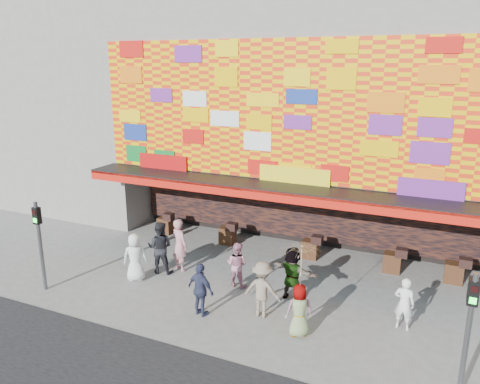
{
  "coord_description": "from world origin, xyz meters",
  "views": [
    {
      "loc": [
        5.41,
        -11.57,
        7.2
      ],
      "look_at": [
        -0.76,
        2.0,
        3.06
      ],
      "focal_mm": 35.0,
      "sensor_mm": 36.0,
      "label": 1
    }
  ],
  "objects_px": {
    "ped_a": "(135,257)",
    "ped_h": "(404,304)",
    "signal_right": "(469,322)",
    "ped_c": "(160,247)",
    "ped_g": "(299,310)",
    "ped_b": "(179,245)",
    "parasol": "(301,261)",
    "signal_left": "(39,236)",
    "ped_d": "(262,289)",
    "ped_e": "(201,290)",
    "ped_f": "(292,273)",
    "ped_i": "(237,264)"
  },
  "relations": [
    {
      "from": "ped_d",
      "to": "ped_h",
      "type": "height_order",
      "value": "ped_d"
    },
    {
      "from": "ped_b",
      "to": "ped_h",
      "type": "distance_m",
      "value": 7.73
    },
    {
      "from": "ped_e",
      "to": "ped_i",
      "type": "bearing_deg",
      "value": -79.83
    },
    {
      "from": "ped_d",
      "to": "ped_e",
      "type": "distance_m",
      "value": 1.79
    },
    {
      "from": "ped_e",
      "to": "ped_i",
      "type": "xyz_separation_m",
      "value": [
        0.17,
        2.14,
        -0.05
      ]
    },
    {
      "from": "ped_b",
      "to": "ped_h",
      "type": "relative_size",
      "value": 1.25
    },
    {
      "from": "signal_left",
      "to": "ped_d",
      "type": "xyz_separation_m",
      "value": [
        7.11,
        1.4,
        -1.02
      ]
    },
    {
      "from": "ped_g",
      "to": "ped_b",
      "type": "bearing_deg",
      "value": -54.14
    },
    {
      "from": "signal_right",
      "to": "ped_d",
      "type": "bearing_deg",
      "value": 165.14
    },
    {
      "from": "ped_i",
      "to": "signal_right",
      "type": "bearing_deg",
      "value": 160.63
    },
    {
      "from": "signal_left",
      "to": "ped_c",
      "type": "height_order",
      "value": "signal_left"
    },
    {
      "from": "ped_b",
      "to": "ped_d",
      "type": "height_order",
      "value": "ped_b"
    },
    {
      "from": "ped_e",
      "to": "ped_g",
      "type": "height_order",
      "value": "ped_e"
    },
    {
      "from": "ped_a",
      "to": "ped_h",
      "type": "height_order",
      "value": "ped_a"
    },
    {
      "from": "ped_f",
      "to": "ped_i",
      "type": "bearing_deg",
      "value": 11.55
    },
    {
      "from": "ped_c",
      "to": "ped_h",
      "type": "height_order",
      "value": "ped_c"
    },
    {
      "from": "ped_e",
      "to": "ped_h",
      "type": "distance_m",
      "value": 5.73
    },
    {
      "from": "ped_f",
      "to": "ped_b",
      "type": "bearing_deg",
      "value": 9.32
    },
    {
      "from": "ped_f",
      "to": "ped_i",
      "type": "height_order",
      "value": "ped_f"
    },
    {
      "from": "ped_c",
      "to": "ped_i",
      "type": "relative_size",
      "value": 1.23
    },
    {
      "from": "ped_g",
      "to": "parasol",
      "type": "distance_m",
      "value": 1.43
    },
    {
      "from": "ped_f",
      "to": "parasol",
      "type": "distance_m",
      "value": 2.42
    },
    {
      "from": "signal_right",
      "to": "parasol",
      "type": "xyz_separation_m",
      "value": [
        -4.0,
        0.87,
        0.32
      ]
    },
    {
      "from": "signal_right",
      "to": "ped_g",
      "type": "xyz_separation_m",
      "value": [
        -4.0,
        0.87,
        -1.11
      ]
    },
    {
      "from": "ped_b",
      "to": "ped_f",
      "type": "distance_m",
      "value": 4.36
    },
    {
      "from": "parasol",
      "to": "ped_g",
      "type": "bearing_deg",
      "value": 165.96
    },
    {
      "from": "ped_c",
      "to": "ped_h",
      "type": "xyz_separation_m",
      "value": [
        8.2,
        -0.28,
        -0.17
      ]
    },
    {
      "from": "signal_left",
      "to": "ped_b",
      "type": "xyz_separation_m",
      "value": [
        3.24,
        3.14,
        -0.91
      ]
    },
    {
      "from": "ped_b",
      "to": "ped_c",
      "type": "height_order",
      "value": "ped_b"
    },
    {
      "from": "parasol",
      "to": "ped_a",
      "type": "bearing_deg",
      "value": 171.13
    },
    {
      "from": "signal_left",
      "to": "ped_b",
      "type": "distance_m",
      "value": 4.6
    },
    {
      "from": "ped_d",
      "to": "ped_f",
      "type": "xyz_separation_m",
      "value": [
        0.48,
        1.33,
        0.02
      ]
    },
    {
      "from": "ped_i",
      "to": "ped_d",
      "type": "bearing_deg",
      "value": 139.16
    },
    {
      "from": "ped_a",
      "to": "ped_b",
      "type": "bearing_deg",
      "value": -155.94
    },
    {
      "from": "signal_right",
      "to": "ped_d",
      "type": "distance_m",
      "value": 5.57
    },
    {
      "from": "signal_right",
      "to": "ped_f",
      "type": "xyz_separation_m",
      "value": [
        -4.82,
        2.73,
        -0.99
      ]
    },
    {
      "from": "signal_right",
      "to": "ped_c",
      "type": "xyz_separation_m",
      "value": [
        -9.67,
        2.68,
        -0.92
      ]
    },
    {
      "from": "ped_b",
      "to": "ped_g",
      "type": "xyz_separation_m",
      "value": [
        5.15,
        -2.27,
        -0.21
      ]
    },
    {
      "from": "ped_e",
      "to": "ped_i",
      "type": "relative_size",
      "value": 1.07
    },
    {
      "from": "ped_d",
      "to": "ped_i",
      "type": "relative_size",
      "value": 1.11
    },
    {
      "from": "ped_e",
      "to": "ped_i",
      "type": "distance_m",
      "value": 2.15
    },
    {
      "from": "signal_left",
      "to": "ped_d",
      "type": "distance_m",
      "value": 7.31
    },
    {
      "from": "ped_b",
      "to": "ped_e",
      "type": "xyz_separation_m",
      "value": [
        2.22,
        -2.44,
        -0.14
      ]
    },
    {
      "from": "ped_a",
      "to": "ped_d",
      "type": "xyz_separation_m",
      "value": [
        4.81,
        -0.42,
        0.02
      ]
    },
    {
      "from": "signal_left",
      "to": "ped_d",
      "type": "height_order",
      "value": "signal_left"
    },
    {
      "from": "signal_left",
      "to": "ped_g",
      "type": "xyz_separation_m",
      "value": [
        8.4,
        0.87,
        -1.11
      ]
    },
    {
      "from": "ped_d",
      "to": "ped_h",
      "type": "relative_size",
      "value": 1.1
    },
    {
      "from": "ped_f",
      "to": "ped_i",
      "type": "distance_m",
      "value": 1.96
    },
    {
      "from": "signal_left",
      "to": "ped_f",
      "type": "distance_m",
      "value": 8.12
    },
    {
      "from": "ped_i",
      "to": "ped_a",
      "type": "bearing_deg",
      "value": 20.31
    }
  ]
}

